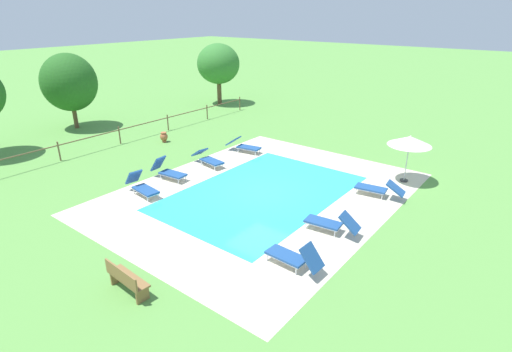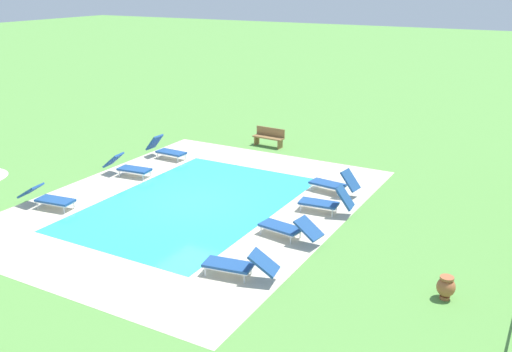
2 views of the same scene
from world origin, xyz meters
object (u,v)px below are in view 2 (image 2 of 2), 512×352
Objects in this scene: sun_lounger_north_end at (48,198)px; terracotta_urn_near_fence at (446,287)px; sun_lounger_south_mid at (166,150)px; sun_lounger_south_far at (289,228)px; sun_lounger_south_near_corner at (334,183)px; sun_lounger_north_near_steps at (326,202)px; sun_lounger_north_mid at (128,167)px; wooden_bench_lawn_side at (269,137)px; sun_lounger_north_far at (238,265)px.

terracotta_urn_near_fence is (-0.57, 13.13, -0.03)m from sun_lounger_north_end.
sun_lounger_south_far is at bearing 60.00° from sun_lounger_south_mid.
sun_lounger_south_near_corner is at bearing -176.75° from sun_lounger_south_far.
sun_lounger_north_near_steps is 5.89m from terracotta_urn_near_fence.
sun_lounger_north_end is (3.91, -0.16, -0.01)m from sun_lounger_north_mid.
sun_lounger_south_near_corner is 6.60m from wooden_bench_lawn_side.
sun_lounger_north_far is at bearing 47.29° from sun_lounger_south_mid.
sun_lounger_north_near_steps is 0.92× the size of sun_lounger_north_mid.
sun_lounger_north_end is at bearing -53.02° from sun_lounger_south_near_corner.
terracotta_urn_near_fence is at bearing 92.48° from sun_lounger_north_end.
sun_lounger_south_near_corner is (-1.86, -0.46, -0.00)m from sun_lounger_north_near_steps.
sun_lounger_north_mid is 3.33× the size of terracotta_urn_near_fence.
wooden_bench_lawn_side reaches higher than sun_lounger_south_far.
sun_lounger_south_far reaches higher than terracotta_urn_near_fence.
sun_lounger_north_far is 11.05m from sun_lounger_south_mid.
sun_lounger_north_far is at bearing 24.14° from wooden_bench_lawn_side.
sun_lounger_south_near_corner is 3.16× the size of terracotta_urn_near_fence.
sun_lounger_south_far is 5.00m from terracotta_urn_near_fence.
sun_lounger_north_end is at bearing -87.52° from terracotta_urn_near_fence.
wooden_bench_lawn_side is 14.06m from terracotta_urn_near_fence.
sun_lounger_north_far is 1.37× the size of wooden_bench_lawn_side.
terracotta_urn_near_fence is (9.81, 10.07, -0.14)m from wooden_bench_lawn_side.
sun_lounger_south_far is (4.76, 8.24, -0.03)m from sun_lounger_south_mid.
sun_lounger_north_mid reaches higher than sun_lounger_north_end.
sun_lounger_south_mid reaches higher than sun_lounger_north_far.
sun_lounger_south_near_corner is (-2.14, 7.88, 0.02)m from sun_lounger_north_mid.
sun_lounger_south_mid is 3.11× the size of terracotta_urn_near_fence.
sun_lounger_south_near_corner is at bearing -179.03° from sun_lounger_north_far.
sun_lounger_south_mid is at bearing -93.38° from sun_lounger_south_near_corner.
sun_lounger_south_near_corner is 1.26× the size of wooden_bench_lawn_side.
sun_lounger_north_near_steps reaches higher than sun_lounger_north_end.
terracotta_urn_near_fence is at bearing 76.19° from sun_lounger_south_far.
wooden_bench_lawn_side is (-3.86, 3.03, 0.07)m from sun_lounger_south_mid.
sun_lounger_north_mid is 0.97× the size of sun_lounger_north_far.
sun_lounger_north_near_steps is 8.24m from wooden_bench_lawn_side.
sun_lounger_north_mid is 7.10m from wooden_bench_lawn_side.
sun_lounger_south_mid is at bearing -120.00° from sun_lounger_south_far.
sun_lounger_north_end is (-0.97, -8.15, -0.01)m from sun_lounger_north_far.
sun_lounger_south_near_corner is at bearing 48.92° from wooden_bench_lawn_side.
wooden_bench_lawn_side is (-6.48, 2.90, 0.09)m from sun_lounger_north_mid.
wooden_bench_lawn_side reaches higher than terracotta_urn_near_fence.
sun_lounger_south_far is (-1.76, 8.28, 0.00)m from sun_lounger_north_end.
wooden_bench_lawn_side is (-4.33, -4.97, 0.07)m from sun_lounger_south_near_corner.
sun_lounger_north_mid is 8.40m from sun_lounger_south_far.
sun_lounger_north_end is 6.52m from sun_lounger_south_mid.
sun_lounger_north_far is 0.99× the size of sun_lounger_north_end.
sun_lounger_north_near_steps is at bearing 176.24° from sun_lounger_north_far.
sun_lounger_north_mid reaches higher than terracotta_urn_near_fence.
sun_lounger_south_mid is at bearing -132.71° from sun_lounger_north_far.
sun_lounger_north_mid is 3.91m from sun_lounger_north_end.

